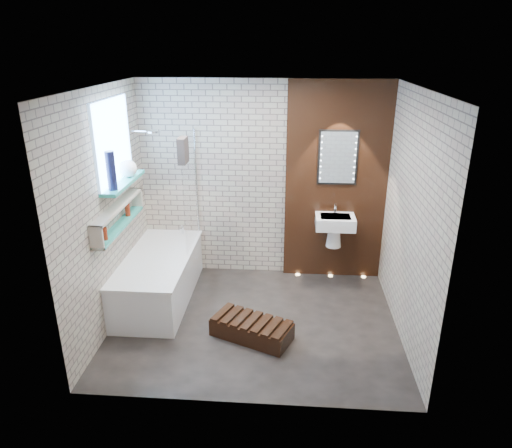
# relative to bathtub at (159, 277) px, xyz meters

# --- Properties ---
(ground) EXTENTS (3.20, 3.20, 0.00)m
(ground) POSITION_rel_bathtub_xyz_m (1.22, -0.45, -0.29)
(ground) COLOR black
(ground) RESTS_ON ground
(room_shell) EXTENTS (3.24, 3.20, 2.60)m
(room_shell) POSITION_rel_bathtub_xyz_m (1.22, -0.45, 1.01)
(room_shell) COLOR gray
(room_shell) RESTS_ON ground
(walnut_panel) EXTENTS (1.30, 0.06, 2.60)m
(walnut_panel) POSITION_rel_bathtub_xyz_m (2.17, 0.82, 1.01)
(walnut_panel) COLOR black
(walnut_panel) RESTS_ON ground
(clerestory_window) EXTENTS (0.18, 1.00, 0.94)m
(clerestory_window) POSITION_rel_bathtub_xyz_m (-0.34, -0.10, 1.61)
(clerestory_window) COLOR #7FADE0
(clerestory_window) RESTS_ON room_shell
(display_niche) EXTENTS (0.14, 1.30, 0.26)m
(display_niche) POSITION_rel_bathtub_xyz_m (-0.31, -0.30, 0.91)
(display_niche) COLOR teal
(display_niche) RESTS_ON room_shell
(bathtub) EXTENTS (0.79, 1.74, 0.70)m
(bathtub) POSITION_rel_bathtub_xyz_m (0.00, 0.00, 0.00)
(bathtub) COLOR white
(bathtub) RESTS_ON ground
(bath_screen) EXTENTS (0.01, 0.78, 1.40)m
(bath_screen) POSITION_rel_bathtub_xyz_m (0.35, 0.44, 0.99)
(bath_screen) COLOR white
(bath_screen) RESTS_ON bathtub
(towel) EXTENTS (0.09, 0.23, 0.30)m
(towel) POSITION_rel_bathtub_xyz_m (0.35, 0.15, 1.56)
(towel) COLOR #292320
(towel) RESTS_ON bath_screen
(shower_head) EXTENTS (0.18, 0.18, 0.02)m
(shower_head) POSITION_rel_bathtub_xyz_m (-0.08, 0.50, 1.71)
(shower_head) COLOR silver
(shower_head) RESTS_ON room_shell
(washbasin) EXTENTS (0.50, 0.36, 0.58)m
(washbasin) POSITION_rel_bathtub_xyz_m (2.17, 0.62, 0.50)
(washbasin) COLOR white
(washbasin) RESTS_ON walnut_panel
(led_mirror) EXTENTS (0.50, 0.02, 0.70)m
(led_mirror) POSITION_rel_bathtub_xyz_m (2.17, 0.78, 1.36)
(led_mirror) COLOR black
(led_mirror) RESTS_ON walnut_panel
(walnut_step) EXTENTS (0.94, 0.69, 0.19)m
(walnut_step) POSITION_rel_bathtub_xyz_m (1.21, -0.75, -0.20)
(walnut_step) COLOR black
(walnut_step) RESTS_ON ground
(niche_bottles) EXTENTS (0.06, 0.77, 0.15)m
(niche_bottles) POSITION_rel_bathtub_xyz_m (-0.31, -0.35, 0.88)
(niche_bottles) COLOR maroon
(niche_bottles) RESTS_ON display_niche
(sill_vases) EXTENTS (0.20, 0.66, 0.41)m
(sill_vases) POSITION_rel_bathtub_xyz_m (-0.28, -0.11, 1.39)
(sill_vases) COLOR black
(sill_vases) RESTS_ON clerestory_window
(floor_uplights) EXTENTS (0.96, 0.06, 0.01)m
(floor_uplights) POSITION_rel_bathtub_xyz_m (2.17, 0.75, -0.29)
(floor_uplights) COLOR #FFD899
(floor_uplights) RESTS_ON ground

